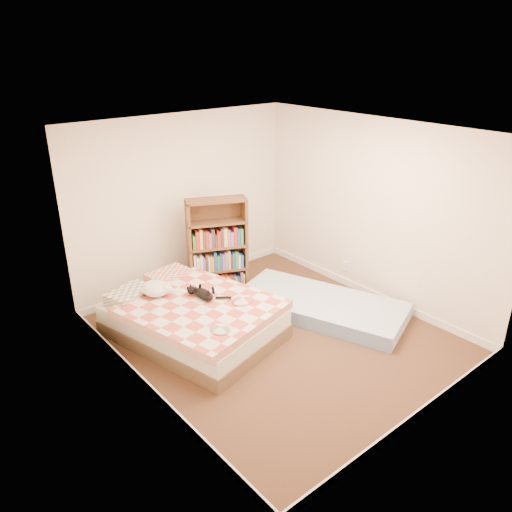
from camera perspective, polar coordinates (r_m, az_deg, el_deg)
room at (r=5.75m, az=2.46°, el=1.10°), size 3.51×4.01×2.51m
bed at (r=6.24m, az=-7.36°, el=-6.93°), size 1.84×2.28×0.54m
bookshelf at (r=7.17m, az=-4.51°, el=-0.13°), size 0.95×0.61×1.40m
floor_mattress at (r=6.79m, az=7.42°, el=-5.66°), size 1.71×2.42×0.20m
black_cat at (r=6.14m, az=-6.12°, el=-4.25°), size 0.27×0.58×0.13m
white_dog at (r=6.28m, az=-11.28°, el=-3.65°), size 0.37×0.40×0.17m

